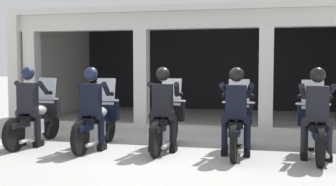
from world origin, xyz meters
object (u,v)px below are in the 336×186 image
police_officer_far_right (317,105)px  motorcycle_far_right (315,129)px  police_officer_left (92,101)px  police_officer_right (236,104)px  motorcycle_center (167,123)px  police_officer_center (163,102)px  police_officer_far_left (29,99)px  motorcycle_left (98,122)px  motorcycle_far_left (37,120)px  motorcycle_right (237,126)px

police_officer_far_right → motorcycle_far_right: bearing=76.9°
police_officer_left → police_officer_right: 2.72m
police_officer_left → motorcycle_center: bearing=7.1°
motorcycle_center → police_officer_center: 0.52m
police_officer_far_left → motorcycle_center: size_ratio=0.78×
motorcycle_center → motorcycle_left: bearing=178.9°
motorcycle_far_left → police_officer_center: police_officer_center is taller
police_officer_left → motorcycle_far_left: bearing=155.5°
motorcycle_left → motorcycle_far_right: same height
police_officer_center → motorcycle_far_right: size_ratio=0.78×
police_officer_left → police_officer_center: same height
motorcycle_far_left → police_officer_left: size_ratio=1.29×
motorcycle_far_left → police_officer_center: (2.72, -0.17, 0.44)m
motorcycle_center → motorcycle_far_right: size_ratio=1.00×
motorcycle_right → motorcycle_center: bearing=169.2°
police_officer_right → police_officer_center: bearing=169.2°
motorcycle_far_left → police_officer_right: (4.08, -0.26, 0.44)m
motorcycle_far_left → motorcycle_right: same height
motorcycle_far_left → motorcycle_far_right: bearing=-15.5°
motorcycle_right → motorcycle_far_right: 1.36m
police_officer_right → motorcycle_far_right: (1.36, 0.25, -0.44)m
police_officer_right → motorcycle_left: bearing=168.3°
police_officer_center → motorcycle_far_right: bearing=-4.2°
police_officer_left → police_officer_far_right: size_ratio=1.00×
police_officer_left → police_officer_center: (1.36, 0.16, 0.00)m
motorcycle_far_right → police_officer_right: bearing=177.6°
police_officer_far_left → police_officer_far_right: 5.45m
motorcycle_left → police_officer_center: bearing=-16.2°
motorcycle_center → motorcycle_far_right: same height
police_officer_far_left → motorcycle_left: (1.36, 0.24, -0.44)m
motorcycle_right → police_officer_far_right: size_ratio=1.29×
motorcycle_left → police_officer_right: size_ratio=1.29×
police_officer_left → police_officer_center: 1.37m
police_officer_left → police_officer_center: size_ratio=1.00×
police_officer_far_right → motorcycle_center: bearing=158.8°
motorcycle_far_left → police_officer_center: size_ratio=1.29×
motorcycle_far_left → police_officer_left: 1.47m
police_officer_center → police_officer_far_left: bearing=174.6°
motorcycle_left → police_officer_left: size_ratio=1.29×
police_officer_left → motorcycle_right: bearing=-3.4°
motorcycle_right → police_officer_right: bearing=-97.5°
police_officer_far_left → motorcycle_far_right: (5.45, 0.28, -0.44)m
police_officer_center → police_officer_right: size_ratio=1.00×
motorcycle_center → motorcycle_far_right: (2.72, -0.12, 0.00)m
police_officer_left → police_officer_right: bearing=-9.4°
motorcycle_center → police_officer_right: bearing=-22.9°
motorcycle_far_left → police_officer_far_left: size_ratio=1.29×
police_officer_left → police_officer_right: (2.72, 0.07, 0.00)m
police_officer_left → motorcycle_far_right: police_officer_left is taller
police_officer_right → motorcycle_right: bearing=82.5°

